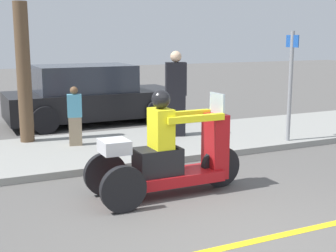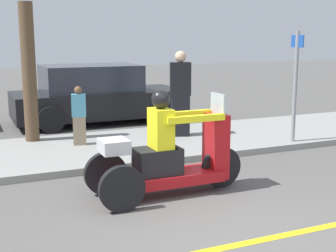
# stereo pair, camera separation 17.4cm
# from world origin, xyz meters

# --- Properties ---
(ground_plane) EXTENTS (60.00, 60.00, 0.00)m
(ground_plane) POSITION_xyz_m (0.00, 0.00, 0.00)
(ground_plane) COLOR #565451
(lane_stripe) EXTENTS (24.00, 0.12, 0.01)m
(lane_stripe) POSITION_xyz_m (-0.13, 0.00, 0.00)
(lane_stripe) COLOR gold
(lane_stripe) RESTS_ON ground
(sidewalk_strip) EXTENTS (28.00, 2.80, 0.12)m
(sidewalk_strip) POSITION_xyz_m (0.00, 4.60, 0.06)
(sidewalk_strip) COLOR gray
(sidewalk_strip) RESTS_ON ground
(motorcycle_trike) EXTENTS (2.28, 0.84, 1.50)m
(motorcycle_trike) POSITION_xyz_m (-0.12, 1.81, 0.54)
(motorcycle_trike) COLOR black
(motorcycle_trike) RESTS_ON ground
(spectator_with_child) EXTENTS (0.30, 0.22, 1.15)m
(spectator_with_child) POSITION_xyz_m (-0.66, 4.89, 0.68)
(spectator_with_child) COLOR gray
(spectator_with_child) RESTS_ON sidewalk_strip
(spectator_by_tree) EXTENTS (0.49, 0.38, 1.80)m
(spectator_by_tree) POSITION_xyz_m (1.50, 4.86, 0.99)
(spectator_by_tree) COLOR black
(spectator_by_tree) RESTS_ON sidewalk_strip
(parked_car_lot_right) EXTENTS (4.36, 2.07, 1.49)m
(parked_car_lot_right) POSITION_xyz_m (0.47, 7.77, 0.71)
(parked_car_lot_right) COLOR black
(parked_car_lot_right) RESTS_ON ground
(tree_trunk) EXTENTS (0.28, 0.28, 2.76)m
(tree_trunk) POSITION_xyz_m (-1.46, 5.65, 1.50)
(tree_trunk) COLOR brown
(tree_trunk) RESTS_ON sidewalk_strip
(street_sign) EXTENTS (0.08, 0.36, 2.20)m
(street_sign) POSITION_xyz_m (3.36, 3.45, 1.32)
(street_sign) COLOR gray
(street_sign) RESTS_ON sidewalk_strip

